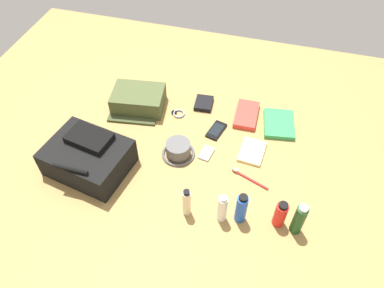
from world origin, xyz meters
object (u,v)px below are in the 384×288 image
(toothpaste_tube, at_px, (222,209))
(media_player, at_px, (206,153))
(backpack, at_px, (88,157))
(cell_phone, at_px, (216,130))
(notepad, at_px, (252,152))
(wallet, at_px, (204,103))
(toothbrush, at_px, (248,178))
(lotion_bottle, at_px, (187,203))
(paperback_novel, at_px, (279,124))
(travel_guidebook, at_px, (246,115))
(sunscreen_spray, at_px, (280,214))
(toiletry_pouch, at_px, (138,100))
(bucket_hat, at_px, (178,150))
(shampoo_bottle, at_px, (299,219))
(deodorant_spray, at_px, (241,208))
(wristwatch, at_px, (178,113))

(toothpaste_tube, xyz_separation_m, media_player, (0.14, -0.32, -0.07))
(backpack, height_order, cell_phone, backpack)
(toothpaste_tube, relative_size, notepad, 1.04)
(cell_phone, height_order, wallet, wallet)
(media_player, bearing_deg, toothpaste_tube, 114.19)
(cell_phone, height_order, toothbrush, toothbrush)
(lotion_bottle, xyz_separation_m, cell_phone, (-0.01, -0.48, -0.07))
(paperback_novel, xyz_separation_m, travel_guidebook, (0.17, -0.02, 0.00))
(backpack, bearing_deg, sunscreen_spray, 175.99)
(sunscreen_spray, distance_m, toothbrush, 0.25)
(toothbrush, xyz_separation_m, notepad, (0.01, -0.16, 0.00))
(backpack, xyz_separation_m, paperback_novel, (-0.80, -0.49, -0.06))
(toiletry_pouch, xyz_separation_m, lotion_bottle, (-0.42, 0.54, 0.03))
(bucket_hat, height_order, toothbrush, bucket_hat)
(sunscreen_spray, bearing_deg, backpack, -4.01)
(toothbrush, bearing_deg, paperback_novel, -104.20)
(bucket_hat, bearing_deg, shampoo_bottle, 156.15)
(deodorant_spray, bearing_deg, toiletry_pouch, -39.00)
(toiletry_pouch, xyz_separation_m, deodorant_spray, (-0.64, 0.51, 0.03))
(shampoo_bottle, bearing_deg, cell_phone, -46.15)
(deodorant_spray, distance_m, notepad, 0.37)
(toothpaste_tube, relative_size, lotion_bottle, 1.01)
(media_player, distance_m, wallet, 0.34)
(deodorant_spray, height_order, toothbrush, deodorant_spray)
(shampoo_bottle, relative_size, lotion_bottle, 1.10)
(bucket_hat, distance_m, cell_phone, 0.24)
(wristwatch, height_order, wallet, wallet)
(bucket_hat, bearing_deg, lotion_bottle, 113.36)
(shampoo_bottle, distance_m, toothpaste_tube, 0.30)
(cell_phone, height_order, wristwatch, cell_phone)
(notepad, bearing_deg, media_player, 22.27)
(backpack, distance_m, paperback_novel, 0.94)
(bucket_hat, bearing_deg, toothpaste_tube, 134.07)
(wristwatch, bearing_deg, travel_guidebook, -167.59)
(shampoo_bottle, distance_m, toothbrush, 0.31)
(sunscreen_spray, height_order, wristwatch, sunscreen_spray)
(lotion_bottle, xyz_separation_m, media_player, (-0.00, -0.33, -0.07))
(deodorant_spray, relative_size, cell_phone, 1.20)
(shampoo_bottle, height_order, deodorant_spray, shampoo_bottle)
(paperback_novel, xyz_separation_m, cell_phone, (0.29, 0.12, -0.00))
(deodorant_spray, distance_m, media_player, 0.37)
(cell_phone, xyz_separation_m, wristwatch, (0.22, -0.07, -0.00))
(sunscreen_spray, height_order, deodorant_spray, deodorant_spray)
(shampoo_bottle, distance_m, cell_phone, 0.62)
(lotion_bottle, relative_size, wallet, 1.40)
(sunscreen_spray, height_order, travel_guidebook, sunscreen_spray)
(wallet, bearing_deg, toiletry_pouch, 13.20)
(bucket_hat, xyz_separation_m, travel_guidebook, (-0.26, -0.33, -0.02))
(bucket_hat, relative_size, wristwatch, 2.19)
(backpack, distance_m, toothpaste_tube, 0.64)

